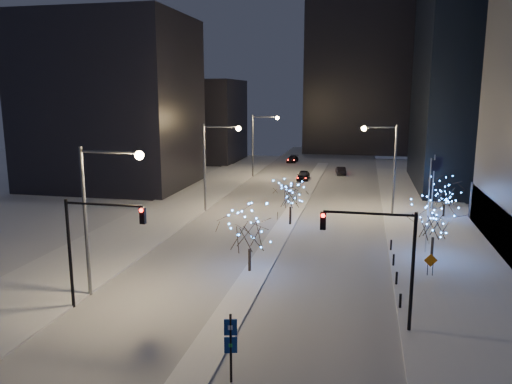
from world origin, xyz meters
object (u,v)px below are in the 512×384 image
(street_lamp_w_near, at_px, (99,201))
(traffic_signal_west, at_px, (91,236))
(traffic_signal_east, at_px, (385,250))
(car_far, at_px, (292,159))
(car_near, at_px, (303,176))
(street_lamp_east, at_px, (387,157))
(holiday_tree_median_far, at_px, (291,194))
(construction_sign, at_px, (431,262))
(holiday_tree_plaza_far, at_px, (445,192))
(wayfinding_sign, at_px, (231,341))
(street_lamp_w_mid, at_px, (213,155))
(street_lamp_w_far, at_px, (259,137))
(car_mid, at_px, (341,171))
(holiday_tree_median_near, at_px, (249,230))
(holiday_tree_plaza_near, at_px, (434,220))

(street_lamp_w_near, distance_m, traffic_signal_west, 2.70)
(traffic_signal_east, distance_m, car_far, 71.43)
(traffic_signal_west, bearing_deg, car_near, 82.14)
(street_lamp_east, distance_m, holiday_tree_median_far, 12.44)
(construction_sign, bearing_deg, holiday_tree_plaza_far, 69.10)
(street_lamp_w_near, bearing_deg, traffic_signal_west, -76.04)
(car_near, relative_size, wayfinding_sign, 1.31)
(holiday_tree_median_far, bearing_deg, street_lamp_w_mid, 155.62)
(car_far, distance_m, holiday_tree_median_far, 48.50)
(street_lamp_w_far, height_order, car_far, street_lamp_w_far)
(car_mid, bearing_deg, construction_sign, 91.70)
(holiday_tree_median_near, bearing_deg, car_mid, 84.78)
(traffic_signal_west, height_order, construction_sign, traffic_signal_west)
(traffic_signal_west, relative_size, car_far, 1.58)
(traffic_signal_east, distance_m, car_mid, 56.61)
(car_near, height_order, wayfinding_sign, wayfinding_sign)
(street_lamp_w_mid, bearing_deg, holiday_tree_median_near, -65.52)
(construction_sign, bearing_deg, holiday_tree_median_near, 177.83)
(traffic_signal_west, bearing_deg, street_lamp_w_far, 90.55)
(street_lamp_w_near, relative_size, traffic_signal_east, 1.43)
(street_lamp_w_near, xyz_separation_m, traffic_signal_west, (0.50, -2.00, -1.74))
(street_lamp_w_near, height_order, street_lamp_w_mid, same)
(street_lamp_w_near, relative_size, car_near, 2.23)
(traffic_signal_east, height_order, car_mid, traffic_signal_east)
(street_lamp_w_far, distance_m, street_lamp_east, 29.08)
(car_near, bearing_deg, holiday_tree_median_far, -85.54)
(traffic_signal_west, relative_size, holiday_tree_median_near, 1.40)
(holiday_tree_plaza_near, relative_size, construction_sign, 2.90)
(street_lamp_w_mid, height_order, street_lamp_east, same)
(traffic_signal_east, distance_m, holiday_tree_median_near, 12.12)
(car_mid, xyz_separation_m, holiday_tree_median_far, (-3.45, -34.52, 2.64))
(street_lamp_east, relative_size, traffic_signal_west, 1.43)
(holiday_tree_plaza_far, bearing_deg, car_far, 118.76)
(traffic_signal_east, height_order, car_far, traffic_signal_east)
(street_lamp_w_mid, xyz_separation_m, traffic_signal_east, (17.88, -26.00, -1.74))
(holiday_tree_median_near, xyz_separation_m, construction_sign, (13.21, 1.85, -2.20))
(street_lamp_w_near, bearing_deg, car_mid, 76.87)
(car_far, bearing_deg, holiday_tree_plaza_far, -57.87)
(wayfinding_sign, bearing_deg, traffic_signal_east, 30.74)
(car_near, xyz_separation_m, construction_sign, (14.21, -39.96, 0.39))
(street_lamp_w_mid, relative_size, holiday_tree_median_far, 2.10)
(wayfinding_sign, height_order, construction_sign, wayfinding_sign)
(street_lamp_w_mid, bearing_deg, traffic_signal_west, -88.94)
(car_far, relative_size, holiday_tree_plaza_far, 0.99)
(holiday_tree_median_near, bearing_deg, street_lamp_east, 63.83)
(street_lamp_east, xyz_separation_m, holiday_tree_plaza_near, (3.30, -15.18, -3.20))
(holiday_tree_median_far, bearing_deg, traffic_signal_west, -111.47)
(street_lamp_w_mid, xyz_separation_m, holiday_tree_median_far, (9.44, -4.28, -3.20))
(traffic_signal_west, relative_size, holiday_tree_plaza_far, 1.57)
(holiday_tree_median_near, bearing_deg, construction_sign, 7.96)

